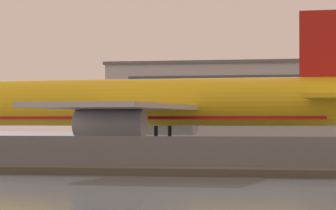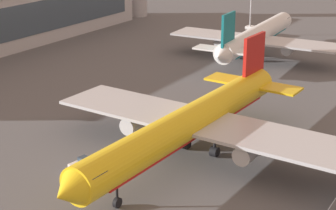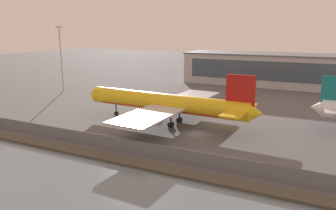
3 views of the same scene
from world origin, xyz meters
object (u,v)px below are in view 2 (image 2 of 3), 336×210
at_px(passenger_jet_white_teal, 256,37).
at_px(baggage_tug, 82,165).
at_px(ops_van, 255,31).
at_px(cargo_jet_yellow, 192,122).

distance_m(passenger_jet_white_teal, baggage_tug, 62.64).
height_order(passenger_jet_white_teal, ops_van, passenger_jet_white_teal).
xyz_separation_m(cargo_jet_yellow, baggage_tug, (-10.55, 9.68, -4.25)).
xyz_separation_m(baggage_tug, ops_van, (83.33, 12.13, 0.47)).
relative_size(cargo_jet_yellow, ops_van, 9.04).
height_order(cargo_jet_yellow, ops_van, cargo_jet_yellow).
distance_m(cargo_jet_yellow, ops_van, 76.06).
bearing_deg(baggage_tug, cargo_jet_yellow, -42.52).
xyz_separation_m(passenger_jet_white_teal, ops_van, (20.90, 8.79, -3.49)).
height_order(cargo_jet_yellow, passenger_jet_white_teal, cargo_jet_yellow).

